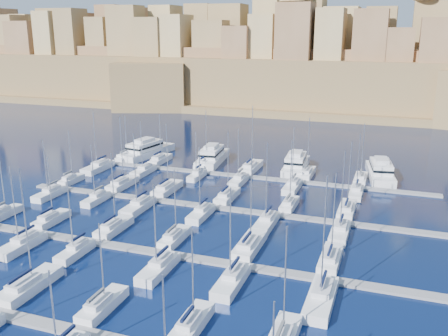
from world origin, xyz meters
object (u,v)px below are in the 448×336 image
at_px(motor_yacht_d, 380,171).
at_px(motor_yacht_a, 146,150).
at_px(sailboat_2, 29,285).
at_px(sailboat_4, 192,324).
at_px(motor_yacht_c, 296,164).
at_px(motor_yacht_b, 212,156).

bearing_deg(motor_yacht_d, motor_yacht_a, 179.39).
distance_m(sailboat_2, motor_yacht_d, 81.21).
bearing_deg(sailboat_4, motor_yacht_c, 91.79).
relative_size(sailboat_2, motor_yacht_c, 1.00).
bearing_deg(motor_yacht_a, sailboat_2, -74.21).
bearing_deg(motor_yacht_c, motor_yacht_a, 178.79).
distance_m(motor_yacht_a, motor_yacht_d, 61.58).
bearing_deg(motor_yacht_b, motor_yacht_d, 0.10).
xyz_separation_m(sailboat_4, motor_yacht_d, (17.71, 70.62, 1.00)).
relative_size(sailboat_4, motor_yacht_a, 0.65).
xyz_separation_m(motor_yacht_b, motor_yacht_c, (22.07, -0.14, 0.00)).
xyz_separation_m(sailboat_2, motor_yacht_b, (-0.30, 69.61, 0.95)).
distance_m(motor_yacht_b, motor_yacht_c, 22.07).
relative_size(motor_yacht_b, motor_yacht_d, 0.98).
distance_m(motor_yacht_b, motor_yacht_d, 41.98).
height_order(sailboat_2, motor_yacht_a, sailboat_2).
xyz_separation_m(motor_yacht_b, motor_yacht_d, (41.98, 0.08, -0.00)).
xyz_separation_m(sailboat_4, motor_yacht_b, (-24.27, 70.54, 1.00)).
xyz_separation_m(sailboat_2, motor_yacht_a, (-19.89, 70.34, 0.95)).
relative_size(sailboat_2, motor_yacht_b, 0.98).
bearing_deg(motor_yacht_d, motor_yacht_c, -179.38).
bearing_deg(motor_yacht_a, motor_yacht_d, -0.61).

